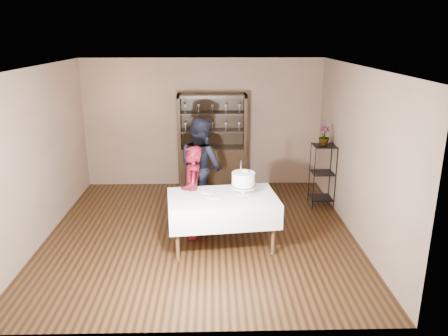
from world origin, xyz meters
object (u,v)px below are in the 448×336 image
Objects in this scene: china_hutch at (213,158)px; cake_table at (222,208)px; plant_etagere at (322,173)px; potted_plant at (324,136)px; woman at (192,193)px; man at (201,167)px; cake at (243,180)px.

china_hutch is 1.15× the size of cake_table.
plant_etagere is 0.69× the size of cake_table.
china_hutch reaches higher than potted_plant.
woman is at bearing -151.63° from plant_etagere.
woman is at bearing -97.75° from china_hutch.
man is at bearing -98.47° from china_hutch.
cake reaches higher than cake_table.
potted_plant is at bearing 113.50° from woman.
potted_plant is at bearing -123.44° from man.
man reaches higher than cake_table.
man is 2.34m from potted_plant.
plant_etagere is 3.35× the size of potted_plant.
china_hutch reaches higher than man.
man reaches higher than woman.
cake_table is (-1.93, -1.64, -0.02)m from plant_etagere.
china_hutch is at bearing 153.17° from plant_etagere.
china_hutch is 2.66m from cake.
man is 4.97× the size of potted_plant.
woman is at bearing -151.57° from potted_plant.
potted_plant is (1.91, 1.63, 0.74)m from cake_table.
cake is at bearing 16.73° from cake_table.
man is (-0.21, -1.38, 0.23)m from china_hutch.
china_hutch reaches higher than cake_table.
man is (-0.36, 1.30, 0.26)m from cake_table.
potted_plant reaches higher than cake.
cake_table is 1.15× the size of woman.
china_hutch reaches higher than cake.
cake_table is 3.21× the size of cake.
plant_etagere reaches higher than cake_table.
china_hutch is at bearing 100.34° from cake.
man is at bearing 119.38° from cake.
man reaches higher than potted_plant.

